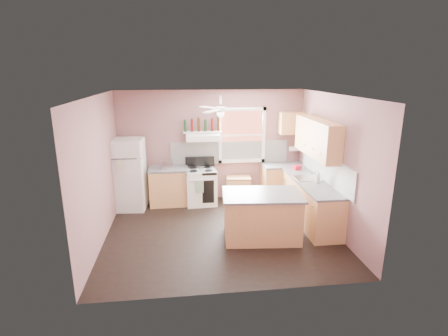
{
  "coord_description": "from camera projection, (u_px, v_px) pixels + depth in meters",
  "views": [
    {
      "loc": [
        -0.73,
        -6.37,
        3.12
      ],
      "look_at": [
        0.1,
        0.3,
        1.25
      ],
      "focal_mm": 28.0,
      "sensor_mm": 36.0,
      "label": 1
    }
  ],
  "objects": [
    {
      "name": "cart",
      "position": [
        238.0,
        189.0,
        8.69
      ],
      "size": [
        0.63,
        0.46,
        0.59
      ],
      "primitive_type": "cube",
      "rotation": [
        0.0,
        0.0,
        -0.11
      ],
      "color": "tan",
      "rests_on": "floor"
    },
    {
      "name": "toaster",
      "position": [
        167.0,
        165.0,
        8.19
      ],
      "size": [
        0.3,
        0.19,
        0.18
      ],
      "primitive_type": "cube",
      "rotation": [
        0.0,
        0.0,
        0.12
      ],
      "color": "silver",
      "rests_on": "counter_left"
    },
    {
      "name": "refrigerator",
      "position": [
        129.0,
        174.0,
        8.03
      ],
      "size": [
        0.75,
        0.73,
        1.65
      ],
      "primitive_type": "cube",
      "rotation": [
        0.0,
        0.0,
        -0.08
      ],
      "color": "white",
      "rests_on": "floor"
    },
    {
      "name": "paper_towel",
      "position": [
        295.0,
        149.0,
        8.7
      ],
      "size": [
        0.26,
        0.12,
        0.12
      ],
      "primitive_type": "cylinder",
      "rotation": [
        0.0,
        1.57,
        0.0
      ],
      "color": "white",
      "rests_on": "wall_back"
    },
    {
      "name": "faucet",
      "position": [
        315.0,
        175.0,
        7.48
      ],
      "size": [
        0.03,
        0.03,
        0.14
      ],
      "primitive_type": "cylinder",
      "color": "silver",
      "rests_on": "sink"
    },
    {
      "name": "window_frame",
      "position": [
        242.0,
        135.0,
        8.55
      ],
      "size": [
        1.16,
        0.07,
        1.36
      ],
      "primitive_type": "cube",
      "color": "white",
      "rests_on": "wall_back"
    },
    {
      "name": "counter_corner",
      "position": [
        283.0,
        165.0,
        8.61
      ],
      "size": [
        1.02,
        0.62,
        0.04
      ],
      "primitive_type": "cube",
      "color": "#515154",
      "rests_on": "base_cabinet_corner"
    },
    {
      "name": "red_caddy",
      "position": [
        297.0,
        168.0,
        8.14
      ],
      "size": [
        0.21,
        0.18,
        0.1
      ],
      "primitive_type": "cube",
      "rotation": [
        0.0,
        0.0,
        0.36
      ],
      "color": "red",
      "rests_on": "counter_right"
    },
    {
      "name": "floor",
      "position": [
        221.0,
        232.0,
        7.02
      ],
      "size": [
        4.5,
        4.5,
        0.0
      ],
      "primitive_type": "plane",
      "color": "black",
      "rests_on": "ground"
    },
    {
      "name": "upper_cabinet_corner",
      "position": [
        292.0,
        123.0,
        8.49
      ],
      "size": [
        0.6,
        0.33,
        0.52
      ],
      "primitive_type": "cube",
      "color": "tan",
      "rests_on": "wall_back"
    },
    {
      "name": "wall_back",
      "position": [
        211.0,
        146.0,
        8.59
      ],
      "size": [
        4.5,
        0.05,
        2.7
      ],
      "primitive_type": "cube",
      "color": "#815757",
      "rests_on": "ground"
    },
    {
      "name": "counter_left",
      "position": [
        168.0,
        169.0,
        8.28
      ],
      "size": [
        0.92,
        0.62,
        0.04
      ],
      "primitive_type": "cube",
      "color": "#515154",
      "rests_on": "base_cabinet_left"
    },
    {
      "name": "ceiling",
      "position": [
        221.0,
        95.0,
        6.29
      ],
      "size": [
        4.5,
        4.5,
        0.0
      ],
      "primitive_type": "plane",
      "color": "white",
      "rests_on": "ground"
    },
    {
      "name": "base_cabinet_corner",
      "position": [
        282.0,
        182.0,
        8.73
      ],
      "size": [
        1.0,
        0.6,
        0.86
      ],
      "primitive_type": "cube",
      "color": "tan",
      "rests_on": "floor"
    },
    {
      "name": "wall_left",
      "position": [
        97.0,
        171.0,
        6.38
      ],
      "size": [
        0.05,
        4.0,
        2.7
      ],
      "primitive_type": "cube",
      "color": "#815757",
      "rests_on": "ground"
    },
    {
      "name": "island_top",
      "position": [
        262.0,
        195.0,
        6.56
      ],
      "size": [
        1.57,
        1.1,
        0.04
      ],
      "primitive_type": "cube",
      "rotation": [
        0.0,
        0.0,
        -0.09
      ],
      "color": "#515154",
      "rests_on": "island"
    },
    {
      "name": "base_cabinet_left",
      "position": [
        169.0,
        187.0,
        8.4
      ],
      "size": [
        0.9,
        0.6,
        0.86
      ],
      "primitive_type": "cube",
      "color": "tan",
      "rests_on": "floor"
    },
    {
      "name": "range_hood",
      "position": [
        203.0,
        137.0,
        8.23
      ],
      "size": [
        0.78,
        0.5,
        0.14
      ],
      "primitive_type": "cube",
      "color": "white",
      "rests_on": "wall_back"
    },
    {
      "name": "upper_cabinet_right",
      "position": [
        317.0,
        138.0,
        7.26
      ],
      "size": [
        0.33,
        1.8,
        0.76
      ],
      "primitive_type": "cube",
      "color": "tan",
      "rests_on": "wall_right"
    },
    {
      "name": "soap_bottle",
      "position": [
        318.0,
        177.0,
        7.15
      ],
      "size": [
        0.13,
        0.13,
        0.27
      ],
      "primitive_type": "imported",
      "rotation": [
        0.0,
        0.0,
        2.81
      ],
      "color": "silver",
      "rests_on": "counter_right"
    },
    {
      "name": "window_view",
      "position": [
        242.0,
        135.0,
        8.57
      ],
      "size": [
        1.0,
        0.02,
        1.2
      ],
      "primitive_type": "cube",
      "color": "brown",
      "rests_on": "wall_back"
    },
    {
      "name": "base_cabinet_right",
      "position": [
        310.0,
        202.0,
        7.42
      ],
      "size": [
        0.6,
        2.2,
        0.86
      ],
      "primitive_type": "cube",
      "color": "tan",
      "rests_on": "floor"
    },
    {
      "name": "backsplash_right",
      "position": [
        326.0,
        168.0,
        7.25
      ],
      "size": [
        0.03,
        2.6,
        0.55
      ],
      "primitive_type": "cube",
      "color": "white",
      "rests_on": "wall_right"
    },
    {
      "name": "sink",
      "position": [
        308.0,
        179.0,
        7.48
      ],
      "size": [
        0.55,
        0.45,
        0.03
      ],
      "primitive_type": "cube",
      "color": "silver",
      "rests_on": "counter_right"
    },
    {
      "name": "counter_right",
      "position": [
        311.0,
        182.0,
        7.3
      ],
      "size": [
        0.62,
        2.22,
        0.04
      ],
      "primitive_type": "cube",
      "color": "#515154",
      "rests_on": "base_cabinet_right"
    },
    {
      "name": "bottle_shelf",
      "position": [
        202.0,
        132.0,
        8.32
      ],
      "size": [
        0.9,
        0.26,
        0.03
      ],
      "primitive_type": "cube",
      "color": "white",
      "rests_on": "range_hood"
    },
    {
      "name": "wall_right",
      "position": [
        334.0,
        164.0,
        6.92
      ],
      "size": [
        0.05,
        4.0,
        2.7
      ],
      "primitive_type": "cube",
      "color": "#815757",
      "rests_on": "ground"
    },
    {
      "name": "ceiling_fan_hub",
      "position": [
        221.0,
        109.0,
        6.36
      ],
      "size": [
        0.2,
        0.2,
        0.08
      ],
      "primitive_type": "cylinder",
      "color": "white",
      "rests_on": "ceiling"
    },
    {
      "name": "backsplash_back",
      "position": [
        230.0,
        152.0,
        8.65
      ],
      "size": [
        2.9,
        0.03,
        0.55
      ],
      "primitive_type": "cube",
      "color": "white",
      "rests_on": "wall_back"
    },
    {
      "name": "wine_bottles",
      "position": [
        202.0,
        125.0,
        8.27
      ],
      "size": [
        0.86,
        0.06,
        0.31
      ],
      "color": "#143819",
      "rests_on": "bottle_shelf"
    },
    {
      "name": "island",
      "position": [
        262.0,
        217.0,
        6.68
      ],
      "size": [
        1.48,
        1.01,
        0.86
      ],
      "primitive_type": "cube",
      "rotation": [
        0.0,
        0.0,
        -0.09
      ],
      "color": "tan",
      "rests_on": "floor"
    },
    {
      "name": "stove",
      "position": [
        201.0,
        187.0,
        8.42
      ],
      "size": [
        0.74,
        0.67,
        0.86
      ],
      "primitive_type": "cube",
      "rotation": [
        0.0,
        0.0,
        0.04
      ],
      "color": "white",
      "rests_on": "floor"
    }
  ]
}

